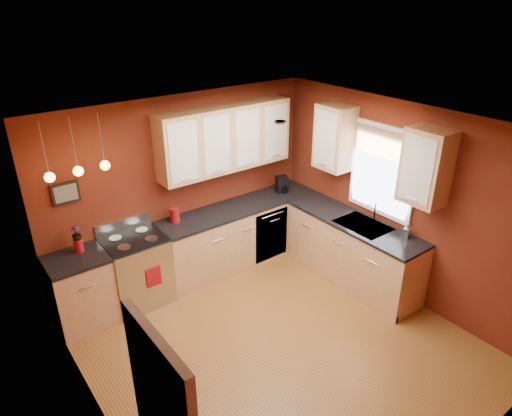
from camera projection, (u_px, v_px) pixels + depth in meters
floor at (279, 345)px, 5.39m from camera, size 4.20×4.20×0.00m
ceiling at (285, 131)px, 4.26m from camera, size 4.00×4.20×0.02m
wall_back at (184, 188)px, 6.33m from camera, size 4.00×0.02×2.60m
wall_front at (467, 370)px, 3.31m from camera, size 4.00×0.02×2.60m
wall_left at (94, 327)px, 3.73m from camera, size 0.02×4.20×2.60m
wall_right at (399, 202)px, 5.91m from camera, size 0.02×4.20×2.60m
base_cabinets_back_left at (82, 292)px, 5.58m from camera, size 0.70×0.60×0.90m
base_cabinets_back_right at (240, 235)px, 6.88m from camera, size 2.54×0.60×0.90m
base_cabinets_right at (351, 252)px, 6.44m from camera, size 0.60×2.10×0.90m
counter_back_left at (75, 259)px, 5.38m from camera, size 0.70×0.62×0.04m
counter_back_right at (240, 207)px, 6.68m from camera, size 2.54×0.62×0.04m
counter_right at (354, 222)px, 6.24m from camera, size 0.62×2.10×0.04m
gas_range at (137, 270)px, 5.97m from camera, size 0.76×0.64×1.11m
dishwasher_front at (271, 235)px, 6.87m from camera, size 0.60×0.02×0.80m
sink at (363, 226)px, 6.13m from camera, size 0.50×0.70×0.33m
window at (383, 168)px, 5.94m from camera, size 0.06×1.02×1.22m
upper_cabinets_back at (225, 138)px, 6.25m from camera, size 2.00×0.35×0.90m
upper_cabinets_right at (376, 151)px, 5.77m from camera, size 0.35×1.95×0.90m
wall_picture at (66, 193)px, 5.32m from camera, size 0.32×0.03×0.26m
pendant_lights at (78, 170)px, 4.98m from camera, size 0.71×0.11×0.66m
red_canister at (175, 215)px, 6.15m from camera, size 0.14×0.14×0.21m
red_vase at (79, 246)px, 5.46m from camera, size 0.11×0.11×0.17m
flowers at (76, 234)px, 5.39m from camera, size 0.13×0.13×0.20m
coffee_maker at (282, 185)px, 7.07m from camera, size 0.21×0.21×0.25m
soap_pump at (407, 231)px, 5.78m from camera, size 0.10×0.10×0.19m
dish_towel at (154, 277)px, 5.76m from camera, size 0.20×0.01×0.27m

